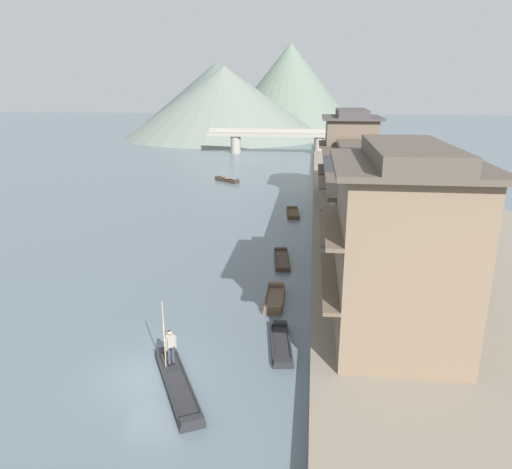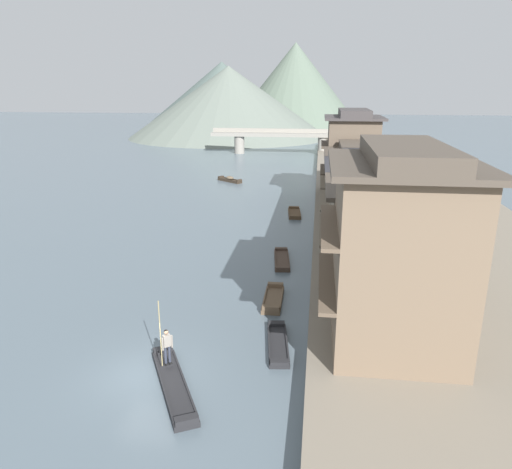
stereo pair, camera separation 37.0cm
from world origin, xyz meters
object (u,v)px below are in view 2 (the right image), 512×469
house_waterfront_far (352,154)px  house_waterfront_tall (361,196)px  stone_bridge (281,138)px  boat_moored_third (278,344)px  boat_moored_second (230,180)px  boatman_person (166,343)px  boat_moored_far (282,260)px  boat_moored_nearest (294,213)px  house_waterfront_nearest (398,248)px  boat_midriver_drifting (273,299)px  boat_foreground_poled (174,385)px  house_waterfront_narrow (354,179)px  house_waterfront_second (381,225)px

house_waterfront_far → house_waterfront_tall: bearing=-90.3°
house_waterfront_far → stone_bridge: size_ratio=0.35×
boat_moored_third → boat_moored_second: bearing=103.5°
boatman_person → boat_moored_third: bearing=32.0°
boat_moored_far → boat_moored_nearest: bearing=89.1°
boat_moored_second → house_waterfront_nearest: bearing=-69.7°
boat_moored_far → house_waterfront_tall: bearing=41.1°
boatman_person → stone_bridge: bearing=90.7°
boat_moored_third → boat_midriver_drifting: bearing=98.1°
boat_midriver_drifting → stone_bridge: size_ratio=0.14×
house_waterfront_far → boat_foreground_poled: bearing=-104.4°
boat_midriver_drifting → stone_bridge: bearing=94.2°
house_waterfront_far → stone_bridge: house_waterfront_far is taller
boat_foreground_poled → house_waterfront_nearest: 11.07m
boat_midriver_drifting → boat_moored_far: bearing=90.2°
boat_foreground_poled → stone_bridge: size_ratio=0.21×
boat_moored_far → house_waterfront_far: (5.67, 19.23, 4.97)m
boat_moored_second → house_waterfront_far: (14.61, -9.36, 4.83)m
boat_moored_third → house_waterfront_narrow: size_ratio=0.58×
boat_moored_nearest → boat_moored_third: (0.52, -24.57, -0.00)m
house_waterfront_far → house_waterfront_narrow: bearing=-91.2°
stone_bridge → house_waterfront_nearest: bearing=-81.2°
boat_moored_nearest → house_waterfront_tall: (5.41, -8.14, 3.66)m
house_waterfront_narrow → house_waterfront_tall: bearing=-89.4°
boatman_person → stone_bridge: 70.04m
boat_moored_third → stone_bridge: size_ratio=0.16×
boat_moored_nearest → boat_moored_second: size_ratio=1.12×
boatman_person → stone_bridge: stone_bridge is taller
boat_moored_third → house_waterfront_nearest: house_waterfront_nearest is taller
house_waterfront_nearest → house_waterfront_far: same height
house_waterfront_nearest → house_waterfront_second: bearing=87.6°
house_waterfront_tall → stone_bridge: bearing=101.3°
boat_midriver_drifting → stone_bridge: (-4.60, 62.34, 2.70)m
house_waterfront_nearest → stone_bridge: (-10.41, 67.02, -2.21)m
stone_bridge → boat_moored_nearest: bearing=-83.6°
house_waterfront_second → house_waterfront_far: house_waterfront_far is taller
boat_moored_nearest → house_waterfront_second: size_ratio=0.50×
boat_moored_third → house_waterfront_nearest: size_ratio=0.46×
house_waterfront_nearest → house_waterfront_tall: size_ratio=1.12×
boat_moored_second → house_waterfront_tall: bearing=-58.5°
boatman_person → house_waterfront_tall: (9.37, 19.24, 2.33)m
house_waterfront_nearest → stone_bridge: size_ratio=0.35×
boat_midriver_drifting → house_waterfront_narrow: size_ratio=0.51×
boat_moored_far → house_waterfront_tall: 8.28m
boat_midriver_drifting → house_waterfront_far: house_waterfront_far is taller
boat_moored_nearest → boat_moored_second: (-9.13, 15.58, 0.13)m
boat_moored_third → house_waterfront_tall: size_ratio=0.51×
boat_moored_second → boat_midriver_drifting: 36.39m
house_waterfront_second → boat_moored_nearest: bearing=110.3°
boatman_person → boat_moored_nearest: boatman_person is taller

